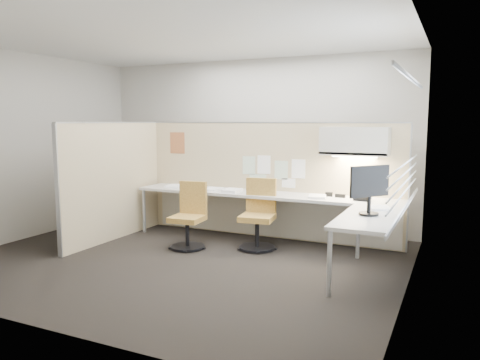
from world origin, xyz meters
The scene contains 26 objects.
floor centered at (0.00, 0.00, -0.01)m, with size 5.50×4.50×0.01m, color black.
ceiling centered at (0.00, 0.00, 2.80)m, with size 5.50×4.50×0.01m, color white.
wall_back centered at (0.00, 2.25, 1.40)m, with size 5.50×0.02×2.80m, color beige.
wall_front centered at (0.00, -2.25, 1.40)m, with size 5.50×0.02×2.80m, color beige.
wall_left centered at (-2.75, 0.00, 1.40)m, with size 0.02×4.50×2.80m, color beige.
wall_right centered at (2.75, 0.00, 1.40)m, with size 0.02×4.50×2.80m, color beige.
window_pane centered at (2.73, 0.00, 1.55)m, with size 0.01×2.80×1.30m, color #96A2AF.
partition_back centered at (0.55, 1.60, 0.88)m, with size 4.10×0.06×1.75m, color tan.
partition_left centered at (-1.50, 0.50, 0.88)m, with size 0.06×2.20×1.75m, color tan.
desk centered at (0.93, 1.13, 0.60)m, with size 4.00×2.07×0.73m.
overhead_bin centered at (1.90, 1.39, 1.51)m, with size 0.90×0.36×0.38m, color beige.
task_light_strip centered at (1.90, 1.39, 1.30)m, with size 0.60×0.06×0.02m, color #FFEABF.
pinned_papers centered at (0.63, 1.57, 1.03)m, with size 1.01×0.00×0.47m.
poster centered at (-1.05, 1.57, 1.42)m, with size 0.28×0.00×0.35m, color orange.
chair_left centered at (-0.21, 0.54, 0.43)m, with size 0.48×0.49×0.92m.
chair_right centered at (0.69, 0.92, 0.45)m, with size 0.51×0.53×0.97m.
monitor centered at (2.30, 0.28, 1.05)m, with size 0.36×0.43×0.56m.
phone centered at (2.04, 1.25, 0.78)m, with size 0.23×0.21×0.12m.
stapler centered at (1.73, 1.35, 0.76)m, with size 0.14×0.04×0.05m, color black.
tape_dispenser centered at (1.56, 1.39, 0.76)m, with size 0.10×0.06×0.06m, color black.
coat_hook centered at (-1.58, -0.14, 1.43)m, with size 0.18×0.42×1.27m.
paper_stack_0 centered at (-0.93, 1.28, 0.74)m, with size 0.23×0.30×0.03m, color white.
paper_stack_1 centered at (-0.22, 1.25, 0.74)m, with size 0.23×0.30×0.02m, color white.
paper_stack_2 centered at (0.15, 1.16, 0.75)m, with size 0.23×0.30×0.05m, color white.
paper_stack_3 centered at (1.44, 1.22, 0.75)m, with size 0.23×0.30×0.03m, color white.
paper_stack_4 centered at (2.35, 0.73, 0.74)m, with size 0.23×0.30×0.02m, color white.
Camera 1 is at (3.19, -5.00, 1.78)m, focal length 35.00 mm.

